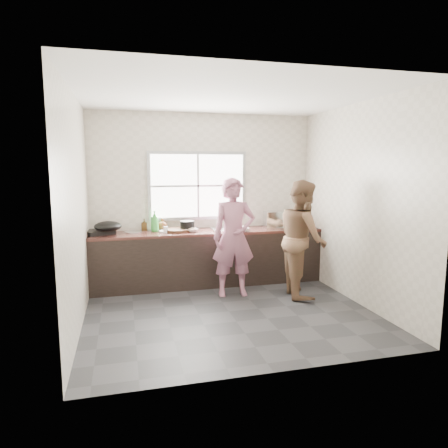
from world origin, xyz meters
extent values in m
cube|color=#2C2C2E|center=(0.00, 0.00, -0.01)|extent=(3.60, 3.20, 0.01)
cube|color=silver|center=(0.00, 0.00, 2.71)|extent=(3.60, 3.20, 0.01)
cube|color=beige|center=(0.00, 1.60, 1.35)|extent=(3.60, 0.01, 2.70)
cube|color=silver|center=(-1.80, 0.00, 1.35)|extent=(0.01, 3.20, 2.70)
cube|color=silver|center=(1.80, 0.00, 1.35)|extent=(0.01, 3.20, 2.70)
cube|color=beige|center=(0.00, -1.60, 1.35)|extent=(3.60, 0.01, 2.70)
cube|color=black|center=(0.00, 1.29, 0.41)|extent=(3.60, 0.62, 0.82)
cube|color=#3C1E18|center=(0.00, 1.29, 0.84)|extent=(3.60, 0.64, 0.04)
cube|color=silver|center=(0.35, 1.29, 0.86)|extent=(0.55, 0.45, 0.02)
cylinder|color=silver|center=(0.35, 1.49, 1.01)|extent=(0.02, 0.02, 0.30)
cube|color=#9EA0A5|center=(-0.10, 1.59, 1.55)|extent=(1.60, 0.05, 1.10)
cube|color=white|center=(-0.10, 1.57, 1.55)|extent=(1.50, 0.01, 1.00)
imported|color=#A26179|center=(0.24, 0.64, 0.80)|extent=(0.60, 0.42, 1.59)
imported|color=brown|center=(1.20, 0.40, 0.84)|extent=(0.76, 0.91, 1.68)
cylinder|color=#342114|center=(-0.48, 1.31, 0.88)|extent=(0.49, 0.49, 0.04)
cube|color=#A9ABB0|center=(-0.29, 1.32, 0.90)|extent=(0.22, 0.17, 0.01)
imported|color=white|center=(-0.27, 1.23, 0.89)|extent=(0.25, 0.25, 0.05)
imported|color=white|center=(0.41, 1.08, 0.89)|extent=(0.26, 0.26, 0.06)
imported|color=silver|center=(0.53, 1.08, 0.89)|extent=(0.23, 0.23, 0.07)
cylinder|color=black|center=(-0.32, 1.32, 0.94)|extent=(0.28, 0.28, 0.16)
cylinder|color=white|center=(-0.64, 1.33, 0.87)|extent=(0.29, 0.29, 0.02)
imported|color=green|center=(-0.82, 1.38, 1.02)|extent=(0.15, 0.15, 0.33)
imported|color=#3D260F|center=(-0.97, 1.52, 0.95)|extent=(0.09, 0.09, 0.17)
imported|color=#4F2A13|center=(-0.69, 1.52, 0.95)|extent=(0.15, 0.15, 0.18)
cylinder|color=white|center=(-0.67, 1.21, 0.91)|extent=(0.08, 0.08, 0.10)
cube|color=black|center=(-1.65, 1.38, 0.89)|extent=(0.51, 0.51, 0.06)
ellipsoid|color=black|center=(-1.51, 1.20, 0.99)|extent=(0.46, 0.46, 0.15)
cube|color=silver|center=(1.12, 1.24, 1.00)|extent=(0.39, 0.29, 0.28)
cylinder|color=silver|center=(-1.13, 1.41, 0.87)|extent=(0.36, 0.36, 0.01)
cylinder|color=#B8BCC0|center=(-0.83, 1.52, 0.87)|extent=(0.30, 0.30, 0.01)
camera|label=1|loc=(-1.28, -4.78, 1.86)|focal=32.00mm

